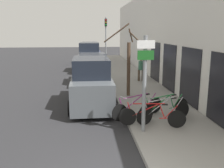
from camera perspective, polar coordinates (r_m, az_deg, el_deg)
ground_plane at (r=16.42m, az=-4.09°, el=-0.26°), size 80.00×80.00×0.00m
sidewalk_curb at (r=19.39m, az=3.33°, el=1.88°), size 3.20×32.00×0.15m
building_facade at (r=19.35m, az=8.71°, el=11.11°), size 0.23×32.00×6.50m
signpost at (r=8.21m, az=7.44°, el=0.58°), size 0.57×0.15×3.20m
bicycle_0 at (r=8.99m, az=9.09°, el=-7.30°), size 2.30×0.69×0.88m
bicycle_1 at (r=9.57m, az=11.81°, el=-6.16°), size 2.25×0.84×0.91m
bicycle_2 at (r=10.01m, az=11.92°, el=-5.35°), size 2.25×0.96×0.91m
bicycle_3 at (r=9.91m, az=6.00°, el=-5.32°), size 2.20×1.13×0.91m
parked_car_0 at (r=11.76m, az=-4.78°, el=0.02°), size 2.01×4.78×2.29m
parked_car_1 at (r=16.87m, az=-4.54°, el=3.28°), size 2.19×4.23×2.04m
parked_car_2 at (r=22.12m, az=-5.13°, el=5.86°), size 2.20×4.69×2.51m
parked_car_3 at (r=27.72m, az=-4.99°, el=6.95°), size 2.17×4.60×2.31m
pedestrian_near at (r=17.02m, az=6.63°, el=3.74°), size 0.41×0.35×1.57m
street_tree at (r=12.97m, az=3.68°, el=4.72°), size 1.95×0.91×3.73m
traffic_light at (r=22.15m, az=-1.42°, el=10.86°), size 0.20×0.30×4.50m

